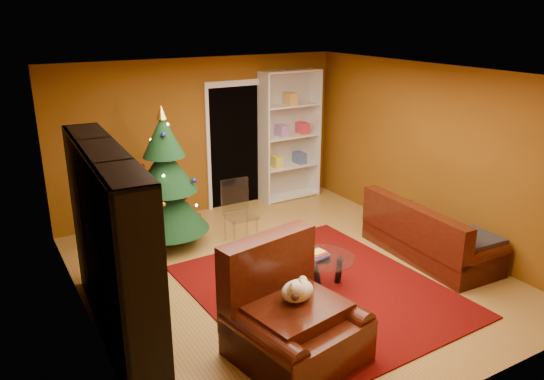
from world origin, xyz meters
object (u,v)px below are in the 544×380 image
rug (319,290)px  coffee_table (322,271)px  gift_box_teal (109,230)px  gift_box_red (191,220)px  white_bookshelf (290,136)px  christmas_tree (166,180)px  armchair (297,316)px  sofa (432,229)px  media_unit (112,246)px  gift_box_green (187,224)px  acrylic_chair (240,216)px  dog (297,291)px

rug → coffee_table: coffee_table is taller
rug → gift_box_teal: bearing=122.4°
gift_box_red → white_bookshelf: bearing=12.0°
christmas_tree → armchair: (0.17, -3.21, -0.54)m
white_bookshelf → sofa: bearing=-83.9°
media_unit → gift_box_green: media_unit is taller
christmas_tree → white_bookshelf: size_ratio=0.88×
rug → gift_box_green: (-0.72, 2.57, 0.12)m
gift_box_teal → acrylic_chair: bearing=-33.9°
rug → gift_box_red: 2.78m
christmas_tree → gift_box_teal: 1.32m
gift_box_green → media_unit: bearing=-126.4°
rug → gift_box_teal: size_ratio=10.92×
armchair → sofa: bearing=8.8°
christmas_tree → gift_box_green: bearing=39.9°
gift_box_teal → acrylic_chair: size_ratio=0.35×
rug → sofa: bearing=0.9°
dog → coffee_table: 1.51m
rug → media_unit: media_unit is taller
gift_box_teal → gift_box_green: 1.18m
rug → media_unit: size_ratio=1.21×
white_bookshelf → acrylic_chair: (-1.71, -1.37, -0.74)m
white_bookshelf → armchair: (-2.49, -4.14, -0.69)m
acrylic_chair → gift_box_red: bearing=118.6°
media_unit → acrylic_chair: bearing=36.1°
white_bookshelf → dog: size_ratio=5.98×
gift_box_red → armchair: (-0.35, -3.69, 0.36)m
white_bookshelf → coffee_table: (-1.44, -3.08, -0.95)m
rug → sofa: sofa is taller
acrylic_chair → armchair: bearing=-102.2°
christmas_tree → gift_box_teal: bearing=136.5°
media_unit → christmas_tree: (1.24, 1.90, -0.01)m
coffee_table → armchair: bearing=-134.9°
gift_box_green → gift_box_red: size_ratio=1.05×
armchair → acrylic_chair: size_ratio=1.43×
rug → armchair: bearing=-134.3°
white_bookshelf → sofa: (0.39, -3.13, -0.74)m
gift_box_red → acrylic_chair: (0.43, -0.92, 0.31)m
gift_box_green → coffee_table: size_ratio=0.31×
coffee_table → acrylic_chair: bearing=99.1°
media_unit → white_bookshelf: bearing=38.5°
media_unit → sofa: 4.35m
media_unit → acrylic_chair: size_ratio=3.12×
gift_box_green → coffee_table: coffee_table is taller
gift_box_teal → coffee_table: 3.44m
dog → white_bookshelf: bearing=48.5°
christmas_tree → gift_box_green: (0.41, 0.34, -0.89)m
media_unit → acrylic_chair: (2.20, 1.46, -0.59)m
white_bookshelf → sofa: white_bookshelf is taller
armchair → dog: (0.04, 0.06, 0.23)m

